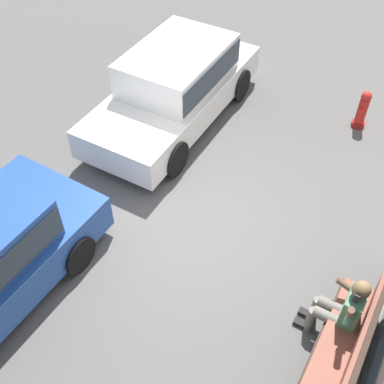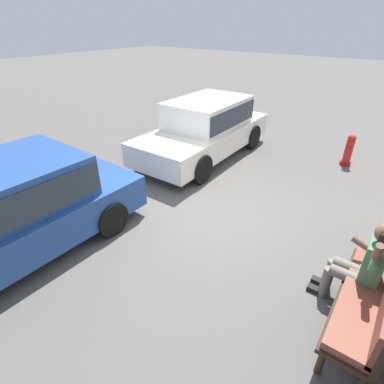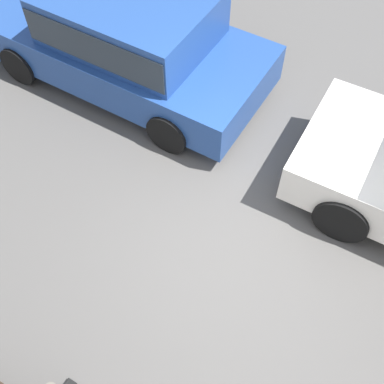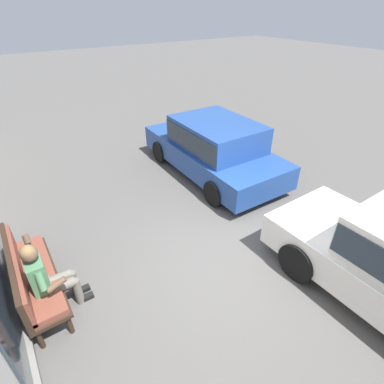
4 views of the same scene
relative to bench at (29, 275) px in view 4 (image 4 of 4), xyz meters
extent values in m
plane|color=#565451|center=(-1.00, -2.90, -0.55)|extent=(60.00, 60.00, 0.00)
cube|color=gray|center=(0.00, 0.25, -0.37)|extent=(3.60, 0.12, 0.10)
cylinder|color=#332319|center=(0.86, 0.10, -0.37)|extent=(0.07, 0.07, 0.37)
cylinder|color=#332319|center=(-0.86, 0.10, -0.37)|extent=(0.07, 0.07, 0.37)
cylinder|color=#332319|center=(0.86, -0.29, -0.37)|extent=(0.07, 0.07, 0.37)
cylinder|color=#332319|center=(-0.86, -0.29, -0.37)|extent=(0.07, 0.07, 0.37)
cube|color=#332319|center=(0.00, -0.09, -0.15)|extent=(1.87, 0.55, 0.06)
cube|color=brown|center=(0.00, -0.09, -0.07)|extent=(1.81, 0.49, 0.10)
cube|color=#332319|center=(0.00, 0.14, 0.15)|extent=(1.87, 0.07, 0.55)
cube|color=brown|center=(0.00, 0.08, 0.15)|extent=(1.81, 0.06, 0.47)
cylinder|color=#6B665B|center=(-0.23, -0.33, -0.07)|extent=(0.15, 0.42, 0.15)
cylinder|color=#6B665B|center=(-0.23, -0.54, -0.31)|extent=(0.12, 0.12, 0.48)
cube|color=black|center=(-0.23, -0.62, -0.52)|extent=(0.10, 0.24, 0.07)
cylinder|color=#6B665B|center=(-0.41, -0.33, -0.07)|extent=(0.15, 0.42, 0.15)
cylinder|color=#6B665B|center=(-0.41, -0.54, -0.31)|extent=(0.12, 0.12, 0.48)
cube|color=black|center=(-0.41, -0.62, -0.52)|extent=(0.10, 0.24, 0.07)
cube|color=#6B665B|center=(-0.32, -0.12, -0.07)|extent=(0.34, 0.24, 0.14)
cube|color=#4C7F56|center=(-0.32, -0.12, 0.21)|extent=(0.38, 0.22, 0.56)
sphere|color=brown|center=(-0.32, -0.12, 0.63)|extent=(0.22, 0.22, 0.22)
sphere|color=olive|center=(-0.32, -0.11, 0.66)|extent=(0.20, 0.20, 0.20)
cylinder|color=#4C7F56|center=(-0.56, -0.14, 0.32)|extent=(0.20, 0.10, 0.28)
cylinder|color=brown|center=(-0.61, -0.30, 0.20)|extent=(0.08, 0.27, 0.17)
cylinder|color=#4C7F56|center=(-0.08, -0.12, 0.39)|extent=(0.25, 0.10, 0.22)
cylinder|color=brown|center=(-0.01, -0.14, 0.58)|extent=(0.16, 0.08, 0.25)
cube|color=#232328|center=(-0.18, -0.14, 0.62)|extent=(0.02, 0.07, 0.15)
cylinder|color=black|center=(-1.93, -3.72, -0.22)|extent=(0.67, 0.19, 0.67)
cylinder|color=black|center=(-1.92, -5.36, -0.22)|extent=(0.67, 0.19, 0.67)
cube|color=#23478E|center=(1.84, -4.80, -0.03)|extent=(4.29, 1.95, 0.58)
cube|color=#23478E|center=(1.67, -4.80, 0.59)|extent=(2.25, 1.68, 0.66)
cube|color=#28333D|center=(1.67, -4.80, 0.59)|extent=(2.20, 1.72, 0.46)
cylinder|color=black|center=(3.18, -3.94, -0.25)|extent=(0.61, 0.19, 0.60)
cylinder|color=black|center=(3.14, -5.72, -0.25)|extent=(0.61, 0.19, 0.60)
cylinder|color=black|center=(0.54, -3.89, -0.25)|extent=(0.61, 0.19, 0.60)
cylinder|color=black|center=(0.50, -5.66, -0.25)|extent=(0.61, 0.19, 0.60)
camera|label=1|loc=(3.32, -0.30, 5.53)|focal=45.00mm
camera|label=2|loc=(3.10, -0.30, 2.71)|focal=28.00mm
camera|label=3|loc=(-1.88, -0.30, 4.58)|focal=45.00mm
camera|label=4|loc=(-3.90, -0.30, 3.43)|focal=28.00mm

